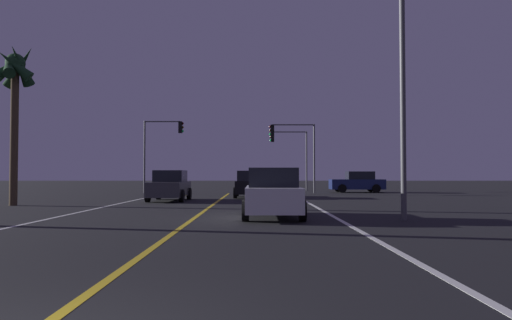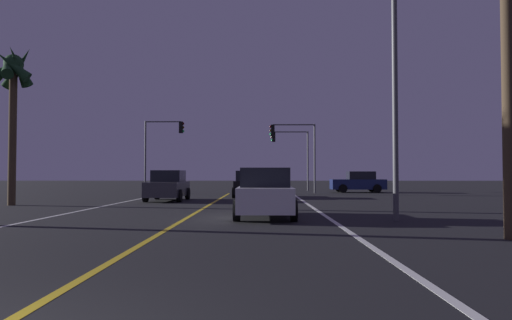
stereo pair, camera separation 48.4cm
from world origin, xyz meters
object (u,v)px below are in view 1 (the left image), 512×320
(traffic_light_near_left, at_px, (163,140))
(traffic_light_near_right, at_px, (293,141))
(car_ahead_far, at_px, (250,184))
(traffic_light_far_right, at_px, (289,146))
(palm_tree_left_mid, at_px, (15,78))
(car_crossing_side, at_px, (358,182))
(car_oncoming, at_px, (170,186))
(car_lead_same_lane, at_px, (273,194))
(street_lamp_right_near, at_px, (390,57))

(traffic_light_near_left, bearing_deg, traffic_light_near_right, 0.00)
(car_ahead_far, distance_m, traffic_light_far_right, 12.85)
(traffic_light_near_right, xyz_separation_m, traffic_light_far_right, (0.10, 5.50, -0.06))
(traffic_light_near_right, relative_size, palm_tree_left_mid, 0.70)
(car_ahead_far, bearing_deg, traffic_light_near_left, 46.83)
(car_crossing_side, height_order, traffic_light_far_right, traffic_light_far_right)
(car_crossing_side, xyz_separation_m, traffic_light_near_right, (-5.40, -1.40, 3.22))
(car_oncoming, xyz_separation_m, traffic_light_near_right, (7.68, 10.32, 3.22))
(car_lead_same_lane, relative_size, palm_tree_left_mid, 0.56)
(traffic_light_near_left, distance_m, traffic_light_far_right, 11.64)
(car_crossing_side, xyz_separation_m, traffic_light_near_left, (-15.56, -1.40, 3.37))
(car_ahead_far, distance_m, traffic_light_near_right, 7.94)
(palm_tree_left_mid, bearing_deg, traffic_light_near_left, 73.60)
(car_oncoming, relative_size, car_ahead_far, 1.00)
(car_oncoming, bearing_deg, street_lamp_right_near, 39.93)
(car_oncoming, distance_m, traffic_light_far_right, 17.91)
(car_crossing_side, relative_size, car_ahead_far, 1.00)
(car_crossing_side, relative_size, street_lamp_right_near, 0.51)
(traffic_light_near_right, relative_size, traffic_light_near_left, 0.96)
(traffic_light_far_right, bearing_deg, traffic_light_near_left, 28.21)
(car_ahead_far, height_order, street_lamp_right_near, street_lamp_right_near)
(traffic_light_near_left, relative_size, traffic_light_far_right, 1.06)
(car_oncoming, relative_size, palm_tree_left_mid, 0.56)
(car_ahead_far, distance_m, street_lamp_right_near, 16.16)
(traffic_light_near_right, bearing_deg, car_crossing_side, -165.43)
(traffic_light_far_right, bearing_deg, car_oncoming, 63.81)
(car_lead_same_lane, height_order, car_ahead_far, same)
(traffic_light_near_right, distance_m, traffic_light_near_left, 10.15)
(traffic_light_near_left, bearing_deg, car_crossing_side, 5.16)
(traffic_light_near_left, bearing_deg, car_oncoming, -76.51)
(traffic_light_far_right, xyz_separation_m, palm_tree_left_mid, (-14.46, -19.79, 2.07))
(car_crossing_side, height_order, car_lead_same_lane, same)
(car_crossing_side, xyz_separation_m, palm_tree_left_mid, (-19.76, -15.70, 5.23))
(car_crossing_side, xyz_separation_m, traffic_light_far_right, (-5.30, 4.10, 3.17))
(car_oncoming, bearing_deg, palm_tree_left_mid, -59.24)
(traffic_light_near_right, height_order, palm_tree_left_mid, palm_tree_left_mid)
(street_lamp_right_near, relative_size, palm_tree_left_mid, 1.09)
(car_lead_same_lane, xyz_separation_m, street_lamp_right_near, (3.79, -0.97, 4.49))
(traffic_light_near_right, xyz_separation_m, traffic_light_near_left, (-10.15, -0.00, 0.15))
(car_crossing_side, height_order, traffic_light_near_left, traffic_light_near_left)
(car_oncoming, height_order, palm_tree_left_mid, palm_tree_left_mid)
(car_ahead_far, height_order, palm_tree_left_mid, palm_tree_left_mid)
(traffic_light_far_right, bearing_deg, car_lead_same_lane, 84.72)
(traffic_light_far_right, bearing_deg, car_ahead_far, 74.52)
(traffic_light_near_right, height_order, traffic_light_far_right, traffic_light_near_right)
(traffic_light_near_right, distance_m, street_lamp_right_near, 21.38)
(car_lead_same_lane, distance_m, traffic_light_near_left, 22.05)
(traffic_light_near_right, bearing_deg, traffic_light_far_right, -91.05)
(car_ahead_far, distance_m, palm_tree_left_mid, 14.56)
(car_crossing_side, bearing_deg, palm_tree_left_mid, 38.46)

